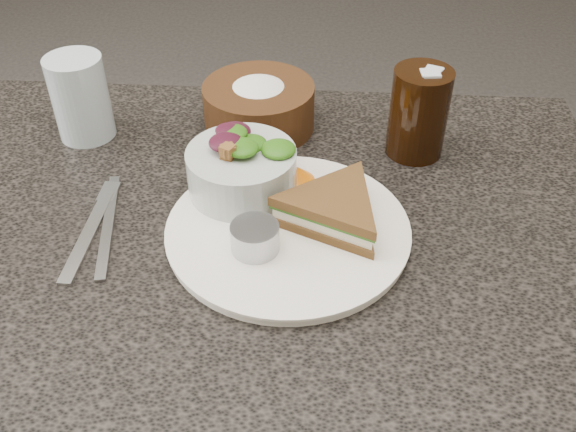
% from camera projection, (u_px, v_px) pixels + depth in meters
% --- Properties ---
extents(dining_table, '(1.00, 0.70, 0.75)m').
position_uv_depth(dining_table, '(247.00, 397.00, 1.05)').
color(dining_table, black).
rests_on(dining_table, floor).
extents(dinner_plate, '(0.30, 0.30, 0.01)m').
position_uv_depth(dinner_plate, '(288.00, 231.00, 0.79)').
color(dinner_plate, white).
rests_on(dinner_plate, dining_table).
extents(sandwich, '(0.21, 0.21, 0.04)m').
position_uv_depth(sandwich, '(334.00, 210.00, 0.78)').
color(sandwich, '#503319').
rests_on(sandwich, dinner_plate).
extents(salad_bowl, '(0.14, 0.14, 0.08)m').
position_uv_depth(salad_bowl, '(242.00, 164.00, 0.82)').
color(salad_bowl, '#AEB9B3').
rests_on(salad_bowl, dinner_plate).
extents(dressing_ramekin, '(0.07, 0.07, 0.03)m').
position_uv_depth(dressing_ramekin, '(255.00, 238.00, 0.75)').
color(dressing_ramekin, '#9C9EA4').
rests_on(dressing_ramekin, dinner_plate).
extents(orange_wedge, '(0.08, 0.08, 0.02)m').
position_uv_depth(orange_wedge, '(295.00, 174.00, 0.85)').
color(orange_wedge, orange).
rests_on(orange_wedge, dinner_plate).
extents(fork, '(0.02, 0.17, 0.00)m').
position_uv_depth(fork, '(88.00, 235.00, 0.79)').
color(fork, '#B1B1B2').
rests_on(fork, dining_table).
extents(knife, '(0.05, 0.20, 0.00)m').
position_uv_depth(knife, '(108.00, 224.00, 0.81)').
color(knife, '#9D9E9F').
rests_on(knife, dining_table).
extents(bread_basket, '(0.22, 0.22, 0.09)m').
position_uv_depth(bread_basket, '(259.00, 100.00, 0.96)').
color(bread_basket, '#472C13').
rests_on(bread_basket, dining_table).
extents(cola_glass, '(0.09, 0.09, 0.14)m').
position_uv_depth(cola_glass, '(419.00, 109.00, 0.89)').
color(cola_glass, black).
rests_on(cola_glass, dining_table).
extents(water_glass, '(0.10, 0.10, 0.12)m').
position_uv_depth(water_glass, '(80.00, 98.00, 0.93)').
color(water_glass, silver).
rests_on(water_glass, dining_table).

